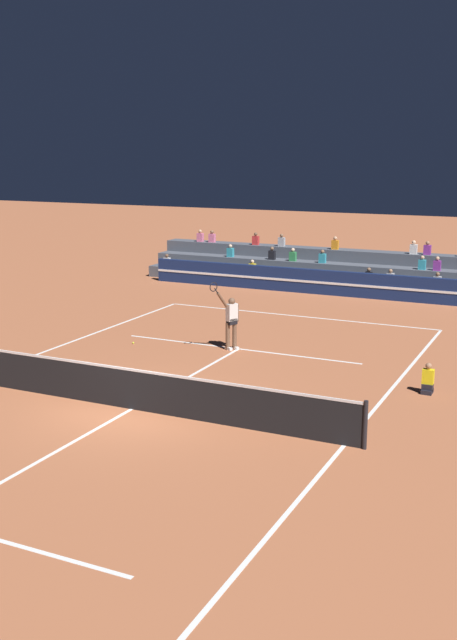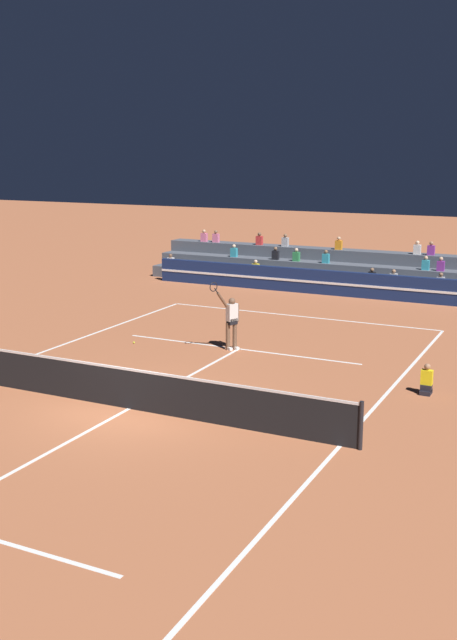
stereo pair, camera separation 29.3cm
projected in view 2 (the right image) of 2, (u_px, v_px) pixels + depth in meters
The scene contains 8 objects.
ground_plane at pixel (129, 409), 18.75m from camera, with size 120.00×120.00×0.00m, color #AD603D.
court_lines at pixel (129, 409), 18.75m from camera, with size 11.10×23.90×0.01m.
tennis_net at pixel (129, 388), 18.63m from camera, with size 12.00×0.10×1.10m.
sponsor_banner_wall at pixel (337, 283), 33.18m from camera, with size 18.00×0.26×1.10m.
bleacher_stand at pixel (354, 273), 35.37m from camera, with size 20.24×2.85×2.28m.
ball_kid_courtside at pixel (427, 382), 19.79m from camera, with size 0.30×0.36×0.84m.
tennis_player at pixel (231, 320), 24.08m from camera, with size 0.65×1.16×2.38m.
tennis_ball at pixel (134, 343), 25.05m from camera, with size 0.07×0.07×0.07m, color #C6DB33.
Camera 2 is at (10.08, -14.86, 6.34)m, focal length 42.00 mm.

